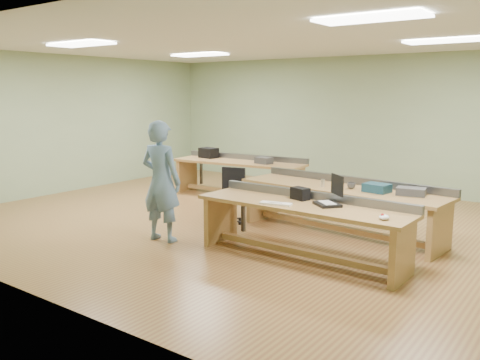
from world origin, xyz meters
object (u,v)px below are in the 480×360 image
Objects in this scene: workbench_mid at (342,199)px; mug at (351,186)px; task_chair at (230,203)px; drinks_can at (323,183)px; person at (161,181)px; camera_bag at (300,194)px; parts_bin_teal at (377,188)px; workbench_back at (239,170)px; workbench_front at (303,218)px; parts_bin_grey at (411,191)px; laptop_base at (327,204)px.

workbench_mid reaches higher than mug.
drinks_can is (1.59, 0.27, 0.47)m from task_chair.
person is 2.07m from camera_bag.
person is 2.85m from mug.
parts_bin_teal is (0.64, 1.12, -0.02)m from camera_bag.
mug is at bearing -30.91° from workbench_back.
workbench_mid is at bearing 36.50° from drinks_can.
workbench_front is 1.64× the size of person.
parts_bin_grey reaches higher than mug.
laptop_base is 2.96× the size of drinks_can.
camera_bag is 1.63m from parts_bin_grey.
workbench_back is at bearing -179.92° from laptop_base.
drinks_can is at bearing 158.66° from laptop_base.
task_chair is 8.18× the size of drinks_can.
task_chair is at bearing -169.35° from mug.
parts_bin_grey is at bearing 4.15° from workbench_mid.
person is (-2.10, -0.49, 0.34)m from workbench_front.
parts_bin_grey is 0.89m from mug.
person is at bearing -144.54° from camera_bag.
workbench_front is at bearing -41.07° from task_chair.
mug is at bearing -15.08° from workbench_mid.
camera_bag is 1.98× the size of mug.
workbench_front is 0.37m from camera_bag.
person is (-2.01, -1.89, 0.33)m from workbench_mid.
camera_bag is at bearing -119.76° from parts_bin_teal.
drinks_can is at bearing 106.62° from workbench_front.
parts_bin_grey is 3.21× the size of mug.
parts_bin_grey is at bearing -6.38° from task_chair.
drinks_can reaches higher than workbench_back.
drinks_can is at bearing -35.88° from workbench_back.
workbench_back is at bearing 154.38° from camera_bag.
task_chair is at bearing -171.63° from parts_bin_teal.
workbench_back is 8.33× the size of parts_bin_teal.
laptop_base is at bearing -116.40° from parts_bin_grey.
laptop_base is 0.49m from camera_bag.
workbench_mid is at bearing 146.29° from laptop_base.
mug is (0.23, 1.15, -0.03)m from camera_bag.
workbench_back is at bearing -80.15° from person.
workbench_mid reaches higher than laptop_base.
parts_bin_teal is (0.59, -0.09, 0.25)m from workbench_mid.
camera_bag is at bearing -133.27° from parts_bin_grey.
mug is (2.01, 0.38, 0.46)m from task_chair.
camera_bag reaches higher than workbench_back.
laptop_base is (2.42, 0.56, -0.13)m from person.
workbench_mid is 0.30m from mug.
workbench_mid is at bearing 171.44° from parts_bin_teal.
workbench_back is 4.47m from laptop_base.
parts_bin_teal is at bearing -172.09° from parts_bin_grey.
camera_bag is 0.26× the size of task_chair.
laptop_base is at bearing -174.47° from person.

